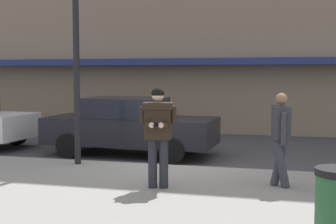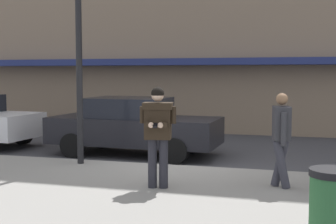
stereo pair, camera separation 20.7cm
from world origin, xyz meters
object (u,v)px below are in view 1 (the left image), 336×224
object	(u,v)px
street_lamp_post	(76,30)
parked_sedan_mid	(130,126)
pedestrian_with_bag	(281,133)
man_texting_on_phone	(158,126)

from	to	relation	value
street_lamp_post	parked_sedan_mid	bearing A→B (deg)	77.20
pedestrian_with_bag	man_texting_on_phone	bearing A→B (deg)	-162.10
parked_sedan_mid	man_texting_on_phone	xyz separation A→B (m)	(1.88, -3.83, 0.46)
parked_sedan_mid	street_lamp_post	world-z (taller)	street_lamp_post
parked_sedan_mid	street_lamp_post	size ratio (longest dim) A/B	0.93
street_lamp_post	pedestrian_with_bag	bearing A→B (deg)	-12.73
man_texting_on_phone	pedestrian_with_bag	size ratio (longest dim) A/B	1.06
man_texting_on_phone	street_lamp_post	distance (m)	3.47
pedestrian_with_bag	parked_sedan_mid	bearing A→B (deg)	141.67
pedestrian_with_bag	street_lamp_post	distance (m)	5.01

